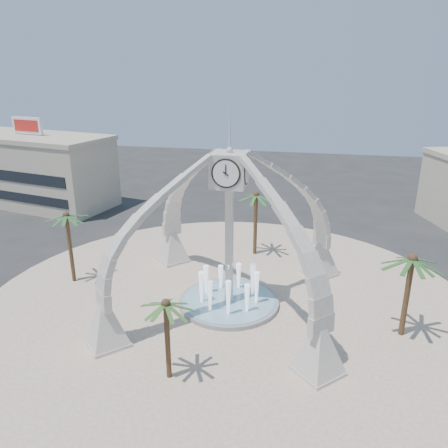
% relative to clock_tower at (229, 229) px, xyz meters
% --- Properties ---
extents(ground, '(140.00, 140.00, 0.00)m').
position_rel_clock_tower_xyz_m(ground, '(0.00, 0.00, -6.49)').
color(ground, '#282828').
rests_on(ground, ground).
extents(plaza, '(40.00, 40.00, 0.06)m').
position_rel_clock_tower_xyz_m(plaza, '(0.00, 0.00, -6.46)').
color(plaza, beige).
rests_on(plaza, ground).
extents(clock_tower, '(17.94, 17.94, 16.30)m').
position_rel_clock_tower_xyz_m(clock_tower, '(0.00, 0.00, 0.00)').
color(clock_tower, silver).
rests_on(clock_tower, ground).
extents(fountain, '(8.00, 8.00, 3.62)m').
position_rel_clock_tower_xyz_m(fountain, '(0.00, 0.00, -6.20)').
color(fountain, '#9D9C9F').
rests_on(fountain, ground).
extents(building_nw, '(23.75, 13.73, 11.90)m').
position_rel_clock_tower_xyz_m(building_nw, '(-32.00, 22.00, -1.66)').
color(building_nw, '#B8AD8F').
rests_on(building_nw, ground).
extents(palm_east, '(4.37, 4.37, 6.74)m').
position_rel_clock_tower_xyz_m(palm_east, '(12.85, -1.60, -0.63)').
color(palm_east, brown).
rests_on(palm_east, ground).
extents(palm_west, '(3.79, 3.79, 6.91)m').
position_rel_clock_tower_xyz_m(palm_west, '(-14.34, 1.09, -0.36)').
color(palm_west, brown).
rests_on(palm_west, ground).
extents(palm_north, '(4.88, 4.88, 7.07)m').
position_rel_clock_tower_xyz_m(palm_north, '(0.55, 10.51, -0.27)').
color(palm_north, brown).
rests_on(palm_north, ground).
extents(palm_south, '(4.25, 4.25, 5.80)m').
position_rel_clock_tower_xyz_m(palm_south, '(-1.83, -9.42, -1.42)').
color(palm_south, brown).
rests_on(palm_south, ground).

